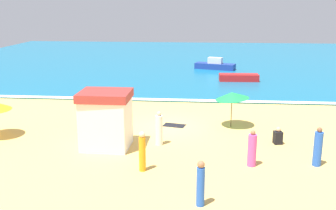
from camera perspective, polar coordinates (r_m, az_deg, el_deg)
The scene contains 14 objects.
ground_plane at distance 23.59m, azimuth -0.14°, elevation -3.11°, with size 60.00×60.00×0.00m, color #EDBC60.
ocean_water at distance 50.93m, azimuth 2.78°, elevation 6.46°, with size 60.00×44.00×0.10m, color #146B93.
wave_breaker_foam at distance 29.61m, azimuth 0.98°, elevation 0.75°, with size 57.00×0.70×0.01m, color white.
lifeguard_cabana at distance 20.15m, azimuth -8.84°, elevation -2.01°, with size 2.48×2.15×2.89m.
beach_umbrella_4 at distance 23.37m, azimuth 9.11°, elevation 1.33°, with size 2.00×1.97×2.18m.
beachgoer_2 at distance 14.55m, azimuth 4.66°, elevation -11.14°, with size 0.43×0.43×1.73m.
beachgoer_5 at distance 18.24m, azimuth 11.89°, elevation -6.24°, with size 0.48×0.48×1.68m.
beachgoer_7 at distance 17.37m, azimuth -3.69°, elevation -6.64°, with size 0.36×0.36×1.79m.
beachgoer_8 at distance 19.07m, azimuth 20.57°, elevation -5.76°, with size 0.47×0.47×1.80m.
beachgoer_9 at distance 21.46m, azimuth 15.39°, elevation -4.35°, with size 0.48×0.48×0.91m.
beachgoer_10 at distance 20.44m, azimuth -1.29°, elevation -3.48°, with size 0.52×0.52×1.78m.
beach_towel_0 at distance 23.83m, azimuth 0.88°, elevation -2.92°, with size 1.45×1.08×0.01m.
small_boat_0 at distance 43.62m, azimuth 6.72°, elevation 5.66°, with size 4.46×2.52×1.25m.
small_boat_1 at distance 37.34m, azimuth 10.05°, elevation 3.88°, with size 3.61×1.39×0.62m.
Camera 1 is at (2.07, -22.39, 7.13)m, focal length 42.77 mm.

